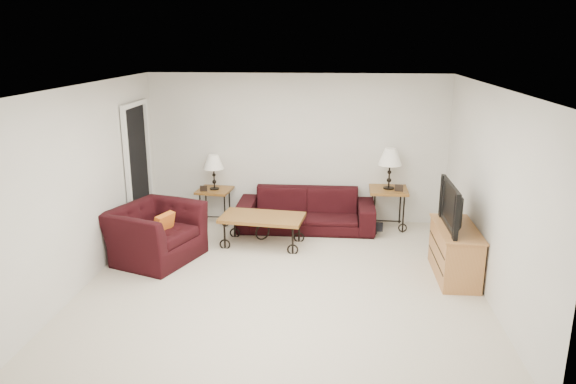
% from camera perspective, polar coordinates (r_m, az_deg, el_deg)
% --- Properties ---
extents(ground, '(5.00, 5.00, 0.00)m').
position_cam_1_polar(ground, '(7.15, -0.49, -9.28)').
color(ground, beige).
rests_on(ground, ground).
extents(wall_back, '(5.00, 0.02, 2.50)m').
position_cam_1_polar(wall_back, '(9.14, 0.97, 4.58)').
color(wall_back, silver).
rests_on(wall_back, ground).
extents(wall_front, '(5.00, 0.02, 2.50)m').
position_cam_1_polar(wall_front, '(4.37, -3.65, -8.28)').
color(wall_front, silver).
rests_on(wall_front, ground).
extents(wall_left, '(0.02, 5.00, 2.50)m').
position_cam_1_polar(wall_left, '(7.38, -20.23, 0.85)').
color(wall_left, silver).
rests_on(wall_left, ground).
extents(wall_right, '(0.02, 5.00, 2.50)m').
position_cam_1_polar(wall_right, '(6.95, 20.48, -0.07)').
color(wall_right, silver).
rests_on(wall_right, ground).
extents(ceiling, '(5.00, 5.00, 0.00)m').
position_cam_1_polar(ceiling, '(6.50, -0.54, 11.12)').
color(ceiling, white).
rests_on(ceiling, wall_back).
extents(doorway, '(0.08, 0.94, 2.04)m').
position_cam_1_polar(doorway, '(8.89, -15.53, 2.16)').
color(doorway, black).
rests_on(doorway, ground).
extents(sofa, '(2.23, 0.87, 0.65)m').
position_cam_1_polar(sofa, '(8.90, 1.91, -1.89)').
color(sofa, black).
rests_on(sofa, ground).
extents(side_table_left, '(0.60, 0.60, 0.59)m').
position_cam_1_polar(side_table_left, '(9.28, -7.68, -1.46)').
color(side_table_left, '#935C25').
rests_on(side_table_left, ground).
extents(side_table_right, '(0.63, 0.63, 0.67)m').
position_cam_1_polar(side_table_right, '(9.10, 10.44, -1.69)').
color(side_table_right, '#935C25').
rests_on(side_table_right, ground).
extents(lamp_left, '(0.37, 0.37, 0.59)m').
position_cam_1_polar(lamp_left, '(9.13, -7.81, 2.09)').
color(lamp_left, black).
rests_on(lamp_left, side_table_left).
extents(lamp_right, '(0.39, 0.39, 0.67)m').
position_cam_1_polar(lamp_right, '(8.93, 10.65, 2.42)').
color(lamp_right, black).
rests_on(lamp_right, side_table_right).
extents(photo_frame_left, '(0.12, 0.02, 0.10)m').
position_cam_1_polar(photo_frame_left, '(9.08, -8.88, 0.37)').
color(photo_frame_left, black).
rests_on(photo_frame_left, side_table_left).
extents(photo_frame_right, '(0.13, 0.05, 0.11)m').
position_cam_1_polar(photo_frame_right, '(8.87, 11.62, 0.41)').
color(photo_frame_right, black).
rests_on(photo_frame_right, side_table_right).
extents(coffee_table, '(1.30, 0.81, 0.46)m').
position_cam_1_polar(coffee_table, '(8.24, -2.71, -4.07)').
color(coffee_table, '#935C25').
rests_on(coffee_table, ground).
extents(armchair, '(1.39, 1.48, 0.77)m').
position_cam_1_polar(armchair, '(7.89, -13.82, -4.25)').
color(armchair, black).
rests_on(armchair, ground).
extents(throw_pillow, '(0.21, 0.36, 0.35)m').
position_cam_1_polar(throw_pillow, '(7.76, -12.95, -3.50)').
color(throw_pillow, orange).
rests_on(throw_pillow, armchair).
extents(tv_stand, '(0.47, 1.14, 0.68)m').
position_cam_1_polar(tv_stand, '(7.46, 17.17, -6.07)').
color(tv_stand, '#AB743F').
rests_on(tv_stand, ground).
extents(television, '(0.13, 1.02, 0.59)m').
position_cam_1_polar(television, '(7.25, 17.41, -1.41)').
color(television, black).
rests_on(television, tv_stand).
extents(backpack, '(0.36, 0.28, 0.44)m').
position_cam_1_polar(backpack, '(8.75, 9.18, -3.14)').
color(backpack, black).
rests_on(backpack, ground).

